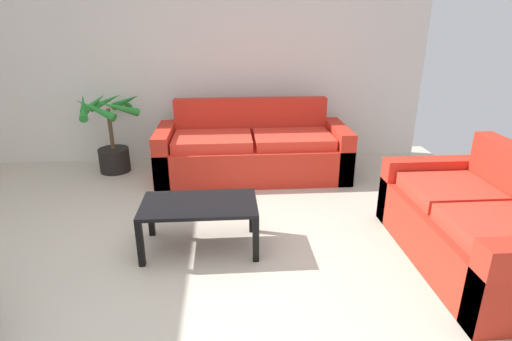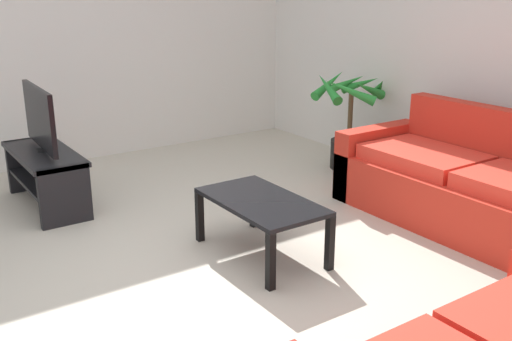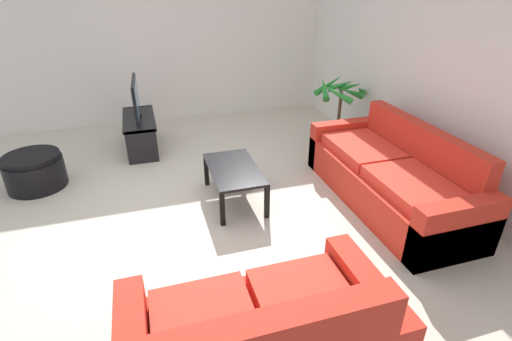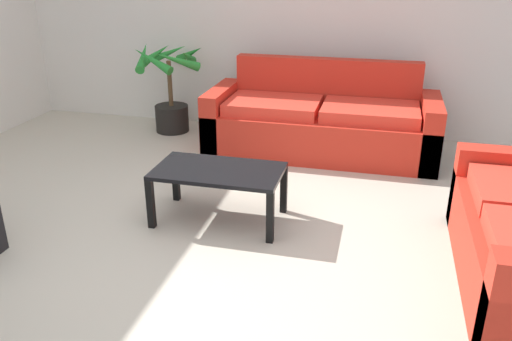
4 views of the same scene
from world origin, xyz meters
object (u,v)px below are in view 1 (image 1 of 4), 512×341
Objects in this scene: couch_main at (253,152)px; couch_loveseat at (477,228)px; coffee_table at (199,209)px; potted_palm at (111,136)px.

couch_loveseat is (1.63, -2.06, -0.00)m from couch_main.
couch_main and couch_loveseat have the same top height.
coffee_table is 2.28m from potted_palm.
couch_loveseat is 4.10m from potted_palm.
potted_palm reaches higher than couch_main.
couch_main is at bearing -8.56° from potted_palm.
coffee_table is (-2.18, 0.38, 0.06)m from couch_loveseat.
couch_loveseat is 1.77× the size of coffee_table.
couch_loveseat is 1.68× the size of potted_palm.
coffee_table is at bearing -108.23° from couch_main.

